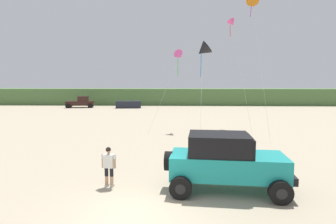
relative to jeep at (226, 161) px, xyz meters
name	(u,v)px	position (x,y,z in m)	size (l,w,h in m)	color
ground_plane	(134,214)	(-3.27, -2.10, -1.20)	(220.00, 220.00, 0.00)	tan
dune_ridge	(153,96)	(-6.96, 45.22, 0.37)	(90.00, 8.31, 3.13)	#4C703D
jeep	(226,161)	(0.00, 0.00, 0.00)	(4.94, 2.73, 2.26)	teal
person_watching	(109,165)	(-4.67, 0.17, -0.26)	(0.62, 0.35, 1.67)	tan
cooler_box	(182,190)	(-1.71, -0.54, -1.01)	(0.56, 0.36, 0.38)	#23519E
distant_pickup	(81,102)	(-18.84, 36.43, -0.26)	(4.86, 3.10, 1.98)	black
distant_sedan	(129,104)	(-10.34, 35.85, -0.60)	(4.20, 1.70, 1.20)	#1E232D
kite_yellow_diamond	(232,23)	(3.34, 16.99, 8.83)	(1.68, 4.94, 10.52)	#E04C93
kite_orange_streamer	(203,50)	(0.02, 10.71, 5.51)	(1.62, 5.02, 7.53)	black
kite_black_sled	(180,56)	(-1.76, 13.89, 5.43)	(3.21, 2.72, 7.17)	#E04C93
kite_red_delta	(253,3)	(4.56, 14.17, 9.96)	(1.57, 6.50, 11.89)	orange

